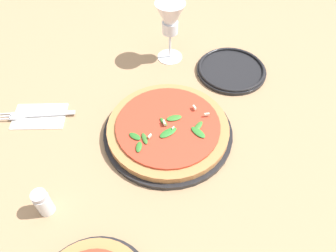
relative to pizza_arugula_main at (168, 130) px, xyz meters
The scene contains 7 objects.
ground_plane 0.05m from the pizza_arugula_main, 130.68° to the right, with size 6.00×6.00×0.00m, color #9E7A56.
pizza_arugula_main is the anchor object (origin of this frame).
wine_glass 0.32m from the pizza_arugula_main, 101.53° to the right, with size 0.08×0.08×0.18m.
napkin 0.33m from the pizza_arugula_main, 20.14° to the right, with size 0.14×0.11×0.01m.
fork 0.34m from the pizza_arugula_main, 19.84° to the right, with size 0.20×0.04×0.00m.
side_plate_white 0.29m from the pizza_arugula_main, 138.95° to the right, with size 0.20×0.20×0.02m.
shaker_pepper 0.32m from the pizza_arugula_main, 28.45° to the left, with size 0.03×0.03×0.07m.
Camera 1 is at (0.12, 0.53, 0.63)m, focal length 35.00 mm.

